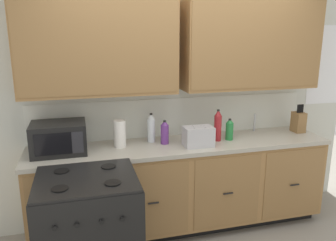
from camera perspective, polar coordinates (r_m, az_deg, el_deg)
The scene contains 12 objects.
wall_unit at distance 3.40m, azimuth 1.58°, elevation 9.17°, with size 4.15×0.40×2.52m.
counter_run at distance 3.52m, azimuth 2.39°, elevation -10.84°, with size 2.98×0.64×0.93m.
stove_range at distance 2.84m, azimuth -13.07°, elevation -18.03°, with size 0.76×0.68×0.95m.
microwave at distance 3.21m, azimuth -17.92°, elevation -2.81°, with size 0.48×0.37×0.28m.
toaster at distance 3.26m, azimuth 5.14°, elevation -2.69°, with size 0.28×0.18×0.19m.
knife_block at distance 3.98m, azimuth 21.13°, elevation -0.19°, with size 0.11×0.14×0.31m.
sink_faucet at distance 3.87m, azimuth 14.39°, elevation -0.30°, with size 0.02×0.02×0.20m, color #B2B5BA.
paper_towel_roll at distance 3.25m, azimuth -8.14°, elevation -2.21°, with size 0.12×0.12×0.26m, color white.
bottle_violet at distance 3.31m, azimuth -0.56°, elevation -2.02°, with size 0.08×0.08×0.24m.
bottle_red at distance 3.43m, azimuth 8.39°, elevation -0.85°, with size 0.08×0.08×0.32m.
bottle_clear at distance 3.37m, azimuth -2.85°, elevation -1.27°, with size 0.08×0.08×0.29m.
bottle_green at distance 3.50m, azimuth 10.33°, elevation -1.50°, with size 0.08×0.08×0.22m.
Camera 1 is at (-0.97, -2.74, 1.97)m, focal length 36.15 mm.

